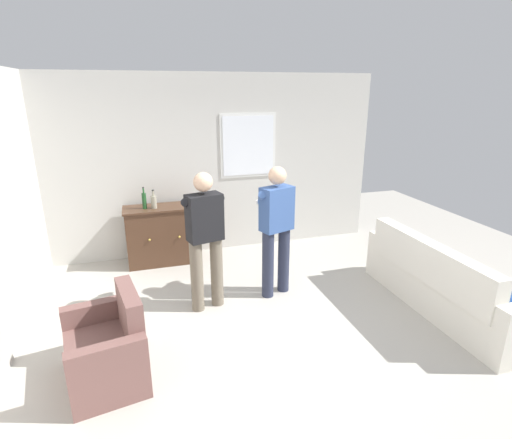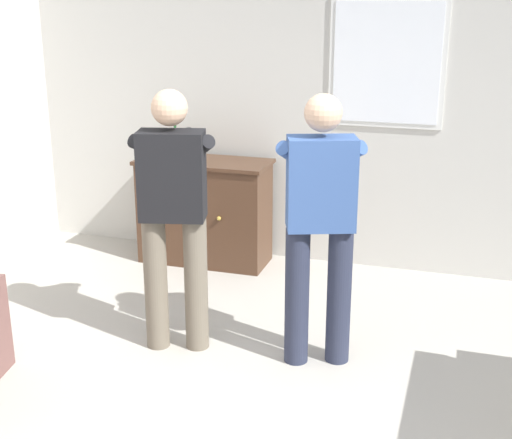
% 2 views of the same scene
% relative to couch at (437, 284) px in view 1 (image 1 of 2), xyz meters
% --- Properties ---
extents(ground, '(10.40, 10.40, 0.00)m').
position_rel_couch_xyz_m(ground, '(-2.05, 0.09, -0.35)').
color(ground, '#B2ADA3').
extents(wall_back_with_window, '(5.20, 0.15, 2.80)m').
position_rel_couch_xyz_m(wall_back_with_window, '(-2.04, 2.75, 1.06)').
color(wall_back_with_window, beige).
rests_on(wall_back_with_window, ground).
extents(couch, '(0.57, 2.31, 0.88)m').
position_rel_couch_xyz_m(couch, '(0.00, 0.00, 0.00)').
color(couch, silver).
rests_on(couch, ground).
extents(armchair, '(0.78, 0.98, 0.85)m').
position_rel_couch_xyz_m(armchair, '(-3.70, -0.12, -0.06)').
color(armchair, brown).
rests_on(armchair, ground).
extents(sideboard_cabinet, '(1.12, 0.49, 0.89)m').
position_rel_couch_xyz_m(sideboard_cabinet, '(-3.00, 2.39, 0.10)').
color(sideboard_cabinet, '#472D1E').
rests_on(sideboard_cabinet, ground).
extents(bottle_wine_green, '(0.06, 0.06, 0.32)m').
position_rel_couch_xyz_m(bottle_wine_green, '(-3.24, 2.36, 0.67)').
color(bottle_wine_green, '#1E4C23').
rests_on(bottle_wine_green, sideboard_cabinet).
extents(bottle_liquor_amber, '(0.08, 0.08, 0.28)m').
position_rel_couch_xyz_m(bottle_liquor_amber, '(-3.11, 2.34, 0.64)').
color(bottle_liquor_amber, gray).
rests_on(bottle_liquor_amber, sideboard_cabinet).
extents(person_standing_left, '(0.54, 0.51, 1.68)m').
position_rel_couch_xyz_m(person_standing_left, '(-2.61, 0.88, 0.59)').
color(person_standing_left, '#6B6051').
rests_on(person_standing_left, ground).
extents(person_standing_right, '(0.53, 0.52, 1.68)m').
position_rel_couch_xyz_m(person_standing_right, '(-1.70, 0.97, 0.59)').
color(person_standing_right, '#282D42').
rests_on(person_standing_right, ground).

